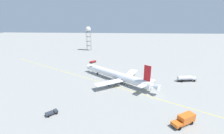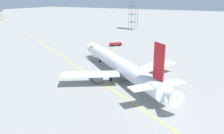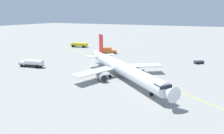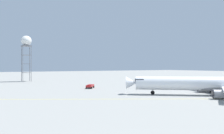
# 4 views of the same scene
# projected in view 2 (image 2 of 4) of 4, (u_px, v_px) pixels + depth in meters

# --- Properties ---
(ground_plane) EXTENTS (600.00, 600.00, 0.00)m
(ground_plane) POSITION_uv_depth(u_px,v_px,m) (126.00, 81.00, 56.50)
(ground_plane) COLOR gray
(airliner_main) EXTENTS (37.35, 31.28, 11.89)m
(airliner_main) POSITION_uv_depth(u_px,v_px,m) (120.00, 66.00, 58.35)
(airliner_main) COLOR white
(airliner_main) RESTS_ON ground_plane
(ops_pickup_truck) EXTENTS (4.71, 5.10, 1.41)m
(ops_pickup_truck) POSITION_uv_depth(u_px,v_px,m) (116.00, 44.00, 96.51)
(ops_pickup_truck) COLOR #232326
(ops_pickup_truck) RESTS_ON ground_plane
(taxiway_centreline) EXTENTS (154.51, 92.71, 0.01)m
(taxiway_centreline) POSITION_uv_depth(u_px,v_px,m) (100.00, 82.00, 56.28)
(taxiway_centreline) COLOR yellow
(taxiway_centreline) RESTS_ON ground_plane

